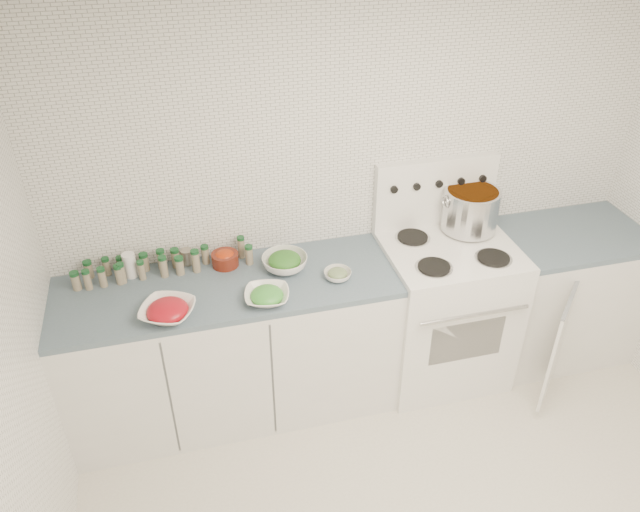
{
  "coord_description": "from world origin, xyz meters",
  "views": [
    {
      "loc": [
        -1.01,
        -1.56,
        2.89
      ],
      "look_at": [
        -0.32,
        1.14,
        1.03
      ],
      "focal_mm": 35.0,
      "sensor_mm": 36.0,
      "label": 1
    }
  ],
  "objects": [
    {
      "name": "tin_can",
      "position": [
        -1.01,
        1.45,
        0.94
      ],
      "size": [
        0.09,
        0.09,
        0.09
      ],
      "primitive_type": "cylinder",
      "rotation": [
        0.0,
        0.0,
        -0.38
      ],
      "color": "gray",
      "rests_on": "counter_left"
    },
    {
      "name": "stove",
      "position": [
        0.48,
        1.19,
        0.5
      ],
      "size": [
        0.76,
        0.7,
        1.36
      ],
      "color": "white",
      "rests_on": "ground"
    },
    {
      "name": "spice_cluster",
      "position": [
        -1.2,
        1.39,
        0.96
      ],
      "size": [
        0.97,
        0.16,
        0.14
      ],
      "color": "gray",
      "rests_on": "counter_left"
    },
    {
      "name": "bowl_zucchini",
      "position": [
        -0.23,
        1.1,
        0.93
      ],
      "size": [
        0.19,
        0.19,
        0.06
      ],
      "color": "white",
      "rests_on": "counter_left"
    },
    {
      "name": "stock_pot",
      "position": [
        0.66,
        1.34,
        1.08
      ],
      "size": [
        0.35,
        0.33,
        0.25
      ],
      "rotation": [
        0.0,
        0.0,
        -0.23
      ],
      "color": "silver",
      "rests_on": "stove"
    },
    {
      "name": "bowl_pepper",
      "position": [
        -0.8,
        1.38,
        0.95
      ],
      "size": [
        0.15,
        0.15,
        0.09
      ],
      "color": "#5B1B0F",
      "rests_on": "counter_left"
    },
    {
      "name": "salt_canister",
      "position": [
        -1.32,
        1.4,
        0.97
      ],
      "size": [
        0.09,
        0.09,
        0.14
      ],
      "primitive_type": "cylinder",
      "rotation": [
        0.0,
        0.0,
        0.26
      ],
      "color": "white",
      "rests_on": "counter_left"
    },
    {
      "name": "bowl_broccoli",
      "position": [
        -0.49,
        1.26,
        0.95
      ],
      "size": [
        0.33,
        0.33,
        0.1
      ],
      "color": "white",
      "rests_on": "counter_left"
    },
    {
      "name": "counter_left",
      "position": [
        -0.82,
        1.19,
        0.45
      ],
      "size": [
        1.85,
        0.62,
        0.9
      ],
      "color": "white",
      "rests_on": "ground"
    },
    {
      "name": "room_walls",
      "position": [
        0.0,
        0.0,
        1.56
      ],
      "size": [
        3.54,
        3.04,
        2.52
      ],
      "color": "white",
      "rests_on": "ground"
    },
    {
      "name": "counter_right",
      "position": [
        1.3,
        1.19,
        0.45
      ],
      "size": [
        0.89,
        0.91,
        0.9
      ],
      "color": "white",
      "rests_on": "ground"
    },
    {
      "name": "bowl_snowpea",
      "position": [
        -0.64,
        1.0,
        0.93
      ],
      "size": [
        0.27,
        0.27,
        0.08
      ],
      "color": "white",
      "rests_on": "counter_left"
    },
    {
      "name": "bowl_tomato",
      "position": [
        -1.14,
        0.99,
        0.94
      ],
      "size": [
        0.35,
        0.35,
        0.09
      ],
      "color": "white",
      "rests_on": "counter_left"
    }
  ]
}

